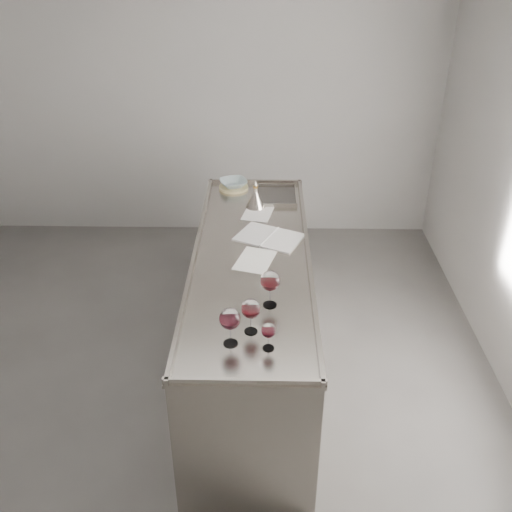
{
  "coord_description": "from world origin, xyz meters",
  "views": [
    {
      "loc": [
        0.59,
        -2.88,
        2.8
      ],
      "look_at": [
        0.53,
        0.16,
        1.02
      ],
      "focal_mm": 40.0,
      "sensor_mm": 36.0,
      "label": 1
    }
  ],
  "objects_px": {
    "counter": "(252,314)",
    "wine_glass_left": "(230,320)",
    "wine_glass_right": "(270,282)",
    "notebook": "(269,237)",
    "wine_glass_middle": "(251,310)",
    "wine_funnel": "(256,199)",
    "wine_glass_small": "(269,331)",
    "ceramic_bowl": "(234,183)"
  },
  "relations": [
    {
      "from": "counter",
      "to": "wine_glass_left",
      "type": "distance_m",
      "value": 1.09
    },
    {
      "from": "counter",
      "to": "wine_glass_left",
      "type": "relative_size",
      "value": 11.32
    },
    {
      "from": "wine_glass_right",
      "to": "notebook",
      "type": "xyz_separation_m",
      "value": [
        -0.0,
        0.79,
        -0.15
      ]
    },
    {
      "from": "wine_glass_middle",
      "to": "wine_glass_right",
      "type": "height_order",
      "value": "wine_glass_right"
    },
    {
      "from": "wine_glass_left",
      "to": "notebook",
      "type": "height_order",
      "value": "wine_glass_left"
    },
    {
      "from": "wine_glass_middle",
      "to": "wine_glass_left",
      "type": "bearing_deg",
      "value": -134.76
    },
    {
      "from": "wine_glass_left",
      "to": "notebook",
      "type": "bearing_deg",
      "value": 80.07
    },
    {
      "from": "wine_funnel",
      "to": "wine_glass_left",
      "type": "bearing_deg",
      "value": -93.37
    },
    {
      "from": "wine_glass_right",
      "to": "notebook",
      "type": "distance_m",
      "value": 0.81
    },
    {
      "from": "wine_glass_left",
      "to": "counter",
      "type": "bearing_deg",
      "value": 84.72
    },
    {
      "from": "notebook",
      "to": "wine_funnel",
      "type": "distance_m",
      "value": 0.5
    },
    {
      "from": "wine_funnel",
      "to": "wine_glass_middle",
      "type": "bearing_deg",
      "value": -89.78
    },
    {
      "from": "wine_glass_left",
      "to": "wine_glass_small",
      "type": "distance_m",
      "value": 0.2
    },
    {
      "from": "wine_glass_small",
      "to": "ceramic_bowl",
      "type": "distance_m",
      "value": 2.03
    },
    {
      "from": "counter",
      "to": "wine_funnel",
      "type": "bearing_deg",
      "value": 88.99
    },
    {
      "from": "wine_glass_left",
      "to": "ceramic_bowl",
      "type": "distance_m",
      "value": 1.98
    },
    {
      "from": "wine_glass_left",
      "to": "wine_glass_middle",
      "type": "relative_size",
      "value": 1.07
    },
    {
      "from": "counter",
      "to": "wine_funnel",
      "type": "xyz_separation_m",
      "value": [
        0.01,
        0.73,
        0.54
      ]
    },
    {
      "from": "wine_glass_right",
      "to": "wine_funnel",
      "type": "height_order",
      "value": "same"
    },
    {
      "from": "counter",
      "to": "wine_glass_right",
      "type": "height_order",
      "value": "wine_glass_right"
    },
    {
      "from": "wine_glass_small",
      "to": "notebook",
      "type": "relative_size",
      "value": 0.3
    },
    {
      "from": "counter",
      "to": "wine_glass_left",
      "type": "bearing_deg",
      "value": -95.28
    },
    {
      "from": "wine_glass_middle",
      "to": "notebook",
      "type": "relative_size",
      "value": 0.39
    },
    {
      "from": "ceramic_bowl",
      "to": "wine_funnel",
      "type": "height_order",
      "value": "wine_funnel"
    },
    {
      "from": "counter",
      "to": "wine_glass_right",
      "type": "relative_size",
      "value": 11.0
    },
    {
      "from": "counter",
      "to": "wine_glass_left",
      "type": "xyz_separation_m",
      "value": [
        -0.08,
        -0.9,
        0.62
      ]
    },
    {
      "from": "wine_glass_right",
      "to": "notebook",
      "type": "height_order",
      "value": "wine_glass_right"
    },
    {
      "from": "counter",
      "to": "ceramic_bowl",
      "type": "distance_m",
      "value": 1.21
    },
    {
      "from": "ceramic_bowl",
      "to": "notebook",
      "type": "bearing_deg",
      "value": -70.99
    },
    {
      "from": "wine_glass_small",
      "to": "ceramic_bowl",
      "type": "relative_size",
      "value": 0.71
    },
    {
      "from": "counter",
      "to": "wine_glass_right",
      "type": "distance_m",
      "value": 0.84
    },
    {
      "from": "wine_glass_small",
      "to": "wine_glass_right",
      "type": "bearing_deg",
      "value": 88.76
    },
    {
      "from": "wine_glass_right",
      "to": "notebook",
      "type": "relative_size",
      "value": 0.43
    },
    {
      "from": "wine_glass_small",
      "to": "ceramic_bowl",
      "type": "height_order",
      "value": "wine_glass_small"
    },
    {
      "from": "wine_glass_middle",
      "to": "wine_glass_small",
      "type": "distance_m",
      "value": 0.17
    },
    {
      "from": "counter",
      "to": "wine_glass_middle",
      "type": "distance_m",
      "value": 1.0
    },
    {
      "from": "wine_glass_left",
      "to": "wine_funnel",
      "type": "relative_size",
      "value": 0.97
    },
    {
      "from": "wine_glass_right",
      "to": "ceramic_bowl",
      "type": "relative_size",
      "value": 1.02
    },
    {
      "from": "counter",
      "to": "wine_glass_small",
      "type": "distance_m",
      "value": 1.1
    },
    {
      "from": "wine_glass_left",
      "to": "wine_glass_small",
      "type": "xyz_separation_m",
      "value": [
        0.19,
        -0.03,
        -0.04
      ]
    },
    {
      "from": "counter",
      "to": "wine_glass_right",
      "type": "bearing_deg",
      "value": -77.84
    },
    {
      "from": "notebook",
      "to": "wine_glass_left",
      "type": "bearing_deg",
      "value": -74.44
    }
  ]
}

